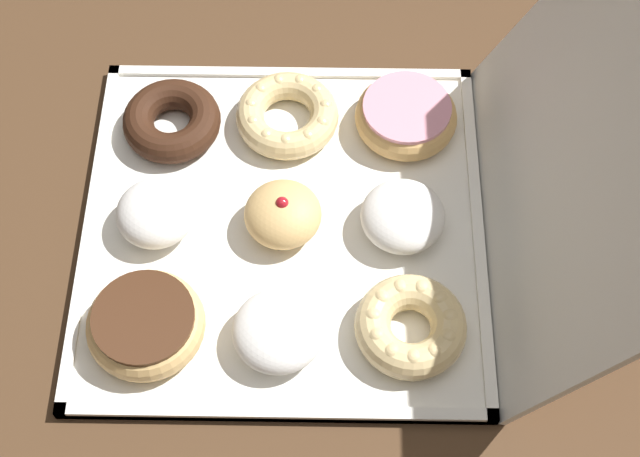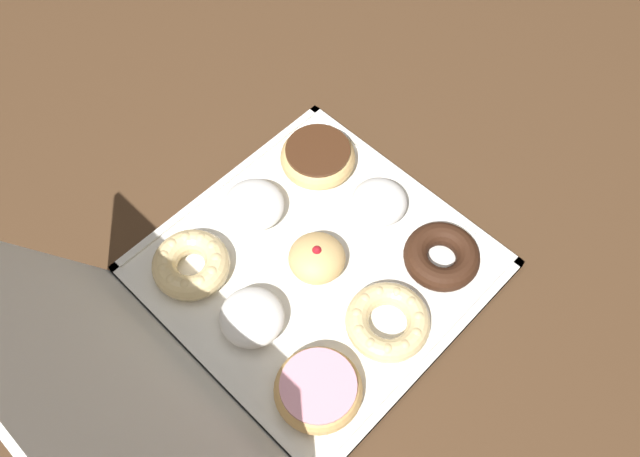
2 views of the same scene
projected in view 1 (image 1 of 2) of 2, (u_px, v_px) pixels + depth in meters
ground_plane at (284, 230)px, 1.01m from camera, size 3.00×3.00×0.00m
donut_box at (284, 228)px, 1.00m from camera, size 0.43×0.43×0.01m
box_lid_open at (615, 127)px, 0.84m from camera, size 0.43×0.18×0.39m
chocolate_cake_ring_donut_0 at (172, 121)px, 1.05m from camera, size 0.11×0.11×0.04m
powdered_filled_donut_1 at (156, 213)px, 0.98m from camera, size 0.08×0.08×0.05m
chocolate_frosted_donut_2 at (146, 324)px, 0.92m from camera, size 0.12×0.12×0.04m
cruller_donut_3 at (288, 115)px, 1.05m from camera, size 0.12×0.12×0.03m
jelly_filled_donut_4 at (280, 213)px, 0.98m from camera, size 0.08×0.08×0.05m
powdered_filled_donut_5 at (282, 331)px, 0.91m from camera, size 0.09×0.09×0.04m
pink_frosted_donut_6 at (406, 116)px, 1.05m from camera, size 0.12×0.12×0.04m
powdered_filled_donut_7 at (403, 212)px, 0.98m from camera, size 0.09×0.09×0.05m
cruller_donut_8 at (411, 326)px, 0.92m from camera, size 0.11×0.11×0.04m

